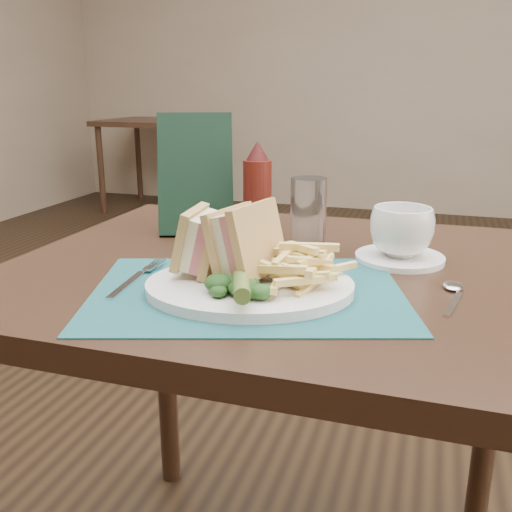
% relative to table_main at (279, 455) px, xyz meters
% --- Properties ---
extents(floor, '(7.00, 7.00, 0.00)m').
position_rel_table_main_xyz_m(floor, '(0.00, 0.50, -0.38)').
color(floor, black).
rests_on(floor, ground).
extents(wall_back, '(6.00, 0.00, 6.00)m').
position_rel_table_main_xyz_m(wall_back, '(0.00, 4.00, -0.38)').
color(wall_back, gray).
rests_on(wall_back, ground).
extents(table_main, '(0.90, 0.75, 0.75)m').
position_rel_table_main_xyz_m(table_main, '(0.00, 0.00, 0.00)').
color(table_main, black).
rests_on(table_main, ground).
extents(table_bg_left, '(0.90, 0.75, 0.75)m').
position_rel_table_main_xyz_m(table_bg_left, '(-2.01, 3.51, 0.00)').
color(table_bg_left, black).
rests_on(table_bg_left, ground).
extents(placemat, '(0.52, 0.44, 0.00)m').
position_rel_table_main_xyz_m(placemat, '(-0.01, -0.15, 0.38)').
color(placemat, '#194C50').
rests_on(placemat, table_main).
extents(plate, '(0.35, 0.31, 0.01)m').
position_rel_table_main_xyz_m(plate, '(-0.01, -0.15, 0.38)').
color(plate, white).
rests_on(plate, placemat).
extents(sandwich_half_a, '(0.08, 0.10, 0.10)m').
position_rel_table_main_xyz_m(sandwich_half_a, '(-0.11, -0.13, 0.44)').
color(sandwich_half_a, tan).
rests_on(sandwich_half_a, plate).
extents(sandwich_half_b, '(0.10, 0.13, 0.11)m').
position_rel_table_main_xyz_m(sandwich_half_b, '(-0.04, -0.13, 0.45)').
color(sandwich_half_b, tan).
rests_on(sandwich_half_b, plate).
extents(kale_garnish, '(0.11, 0.08, 0.03)m').
position_rel_table_main_xyz_m(kale_garnish, '(-0.00, -0.20, 0.41)').
color(kale_garnish, '#173714').
rests_on(kale_garnish, plate).
extents(pickle_spear, '(0.06, 0.12, 0.03)m').
position_rel_table_main_xyz_m(pickle_spear, '(0.00, -0.21, 0.41)').
color(pickle_spear, '#486426').
rests_on(pickle_spear, plate).
extents(fries_pile, '(0.18, 0.20, 0.06)m').
position_rel_table_main_xyz_m(fries_pile, '(0.06, -0.13, 0.42)').
color(fries_pile, '#F9DA7C').
rests_on(fries_pile, plate).
extents(fork, '(0.05, 0.17, 0.01)m').
position_rel_table_main_xyz_m(fork, '(-0.19, -0.15, 0.38)').
color(fork, silver).
rests_on(fork, placemat).
extents(spoon, '(0.06, 0.15, 0.01)m').
position_rel_table_main_xyz_m(spoon, '(0.27, -0.08, 0.38)').
color(spoon, silver).
rests_on(spoon, table_main).
extents(saucer, '(0.17, 0.17, 0.01)m').
position_rel_table_main_xyz_m(saucer, '(0.19, 0.08, 0.38)').
color(saucer, white).
rests_on(saucer, table_main).
extents(coffee_cup, '(0.15, 0.15, 0.08)m').
position_rel_table_main_xyz_m(coffee_cup, '(0.19, 0.08, 0.43)').
color(coffee_cup, white).
rests_on(coffee_cup, saucer).
extents(drinking_glass, '(0.07, 0.07, 0.13)m').
position_rel_table_main_xyz_m(drinking_glass, '(0.02, 0.10, 0.44)').
color(drinking_glass, white).
rests_on(drinking_glass, table_main).
extents(ketchup_bottle, '(0.06, 0.06, 0.19)m').
position_rel_table_main_xyz_m(ketchup_bottle, '(-0.09, 0.16, 0.47)').
color(ketchup_bottle, '#4F140D').
rests_on(ketchup_bottle, table_main).
extents(check_presenter, '(0.17, 0.14, 0.24)m').
position_rel_table_main_xyz_m(check_presenter, '(-0.22, 0.16, 0.49)').
color(check_presenter, black).
rests_on(check_presenter, table_main).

